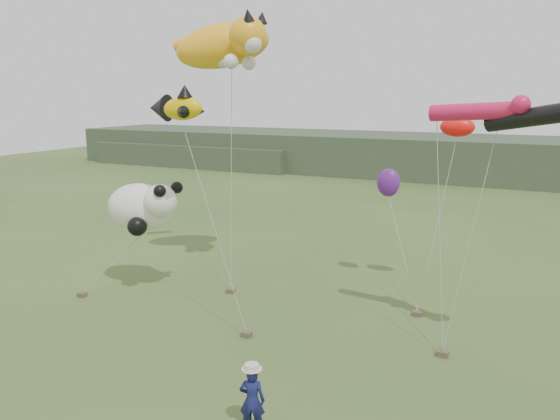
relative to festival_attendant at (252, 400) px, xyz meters
The scene contains 9 objects.
ground 1.99m from the festival_attendant, 118.90° to the left, with size 120.00×120.00×0.00m, color #385123.
headland 46.44m from the festival_attendant, 94.91° to the left, with size 90.00×13.00×4.00m.
festival_attendant is the anchor object (origin of this frame).
sandbag_anchors 7.14m from the festival_attendant, 112.04° to the left, with size 14.54×4.64×0.17m.
cat_kite 15.41m from the festival_attendant, 123.04° to the left, with size 5.48×3.88×2.60m.
fish_kite 11.12m from the festival_attendant, 137.07° to the left, with size 2.59×1.74×1.34m.
tube_kites 10.95m from the festival_attendant, 54.78° to the left, with size 4.72×1.89×1.13m.
panda_kite 11.65m from the festival_attendant, 142.03° to the left, with size 3.54×2.29×2.20m.
misc_kites 12.92m from the festival_attendant, 83.61° to the left, with size 3.93×1.40×3.45m.
Camera 1 is at (6.68, -12.03, 8.10)m, focal length 35.00 mm.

